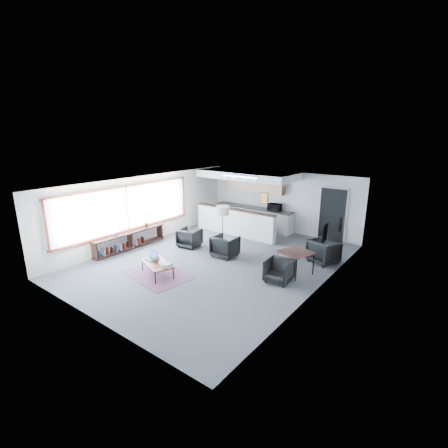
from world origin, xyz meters
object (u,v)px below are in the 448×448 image
Objects in this scene: coffee_table at (157,264)px; floor_lamp at (223,212)px; book_stack at (167,265)px; ceramic_pot at (156,259)px; armchair_right at (225,245)px; armchair_left at (190,237)px; dining_chair_far at (324,252)px; dining_chair_near at (279,272)px; laptop at (152,257)px; dining_table at (296,253)px; microwave at (274,207)px.

coffee_table is 3.07m from floor_lamp.
book_stack is 3.04m from floor_lamp.
ceramic_pot is 0.48m from book_stack.
book_stack is (0.44, -0.01, 0.07)m from coffee_table.
armchair_left is at bearing -1.92° from armchair_right.
ceramic_pot is 2.58m from armchair_right.
floor_lamp reaches higher than ceramic_pot.
coffee_table is 1.86× the size of dining_chair_far.
armchair_left is (-1.41, 2.47, -0.05)m from book_stack.
armchair_left reaches higher than dining_chair_near.
armchair_right reaches higher than laptop.
armchair_right is at bearing -43.40° from floor_lamp.
dining_chair_far is (4.60, 1.55, -0.02)m from armchair_left.
laptop is at bearing 96.46° from armchair_left.
dining_chair_far is (0.36, 1.38, -0.29)m from dining_table.
armchair_right is 0.76× the size of dining_table.
dining_chair_far is at bearing 50.44° from laptop.
microwave is at bearing 86.99° from laptop.
armchair_right is 2.59m from dining_table.
laptop is 0.48× the size of armchair_right.
dining_chair_near is at bearing 97.94° from dining_chair_far.
armchair_left is 1.40× the size of microwave.
microwave is at bearing 88.43° from book_stack.
ceramic_pot is 2.63m from armchair_left.
ceramic_pot is 5.43m from dining_chair_far.
book_stack is at bearing -98.34° from microwave.
floor_lamp is at bearing -171.80° from armchair_left.
dining_table is 1.93× the size of microwave.
dining_chair_near is at bearing 34.04° from book_stack.
laptop is 0.62× the size of dining_chair_near.
ceramic_pot is at bearing -155.59° from dining_chair_near.
dining_chair_far is (3.67, 4.00, -0.15)m from ceramic_pot.
armchair_right reaches higher than armchair_left.
armchair_left is at bearing -177.73° from dining_table.
dining_chair_far reaches higher than book_stack.
dining_table is 1.70× the size of dining_chair_near.
ceramic_pot is 0.14× the size of floor_lamp.
dining_table is (4.24, 0.17, 0.27)m from armchair_left.
armchair_left is 1.67m from armchair_right.
armchair_right is 1.47× the size of microwave.
microwave is (0.61, 6.11, 0.75)m from coffee_table.
coffee_table is 6.19m from microwave.
dining_table is at bearing -4.28° from floor_lamp.
coffee_table is 0.15m from ceramic_pot.
book_stack is (0.48, -0.02, -0.07)m from ceramic_pot.
coffee_table is at bearing -141.25° from dining_table.
armchair_right reaches higher than book_stack.
coffee_table is 2.58m from armchair_right.
dining_chair_near is (4.11, -0.65, -0.07)m from armchair_left.
armchair_left is (-0.97, 2.46, 0.02)m from coffee_table.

